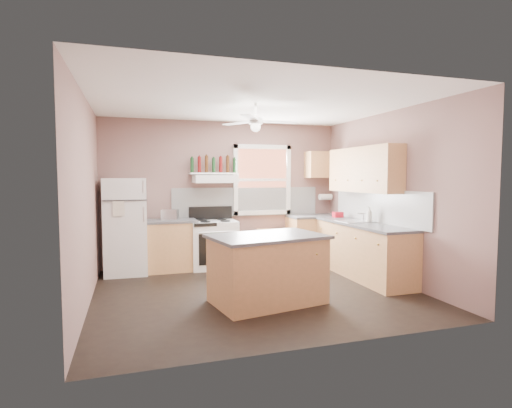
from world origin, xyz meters
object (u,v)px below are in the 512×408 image
object	(u,v)px
refrigerator	(126,226)
stove	(214,244)
island	(267,270)
toaster	(170,215)
cart	(275,246)

from	to	relation	value
refrigerator	stove	xyz separation A→B (m)	(1.52, -0.00, -0.39)
island	stove	bearing A→B (deg)	86.76
stove	toaster	bearing A→B (deg)	179.52
refrigerator	toaster	size ratio (longest dim) A/B	5.85
stove	island	world-z (taller)	same
toaster	island	xyz separation A→B (m)	(1.05, -2.24, -0.56)
refrigerator	cart	world-z (taller)	refrigerator
stove	cart	distance (m)	1.22
refrigerator	toaster	world-z (taller)	refrigerator
toaster	stove	distance (m)	0.96
cart	island	world-z (taller)	island
island	refrigerator	bearing A→B (deg)	118.88
cart	refrigerator	bearing A→B (deg)	-169.71
stove	island	size ratio (longest dim) A/B	0.62
refrigerator	stove	bearing A→B (deg)	2.03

